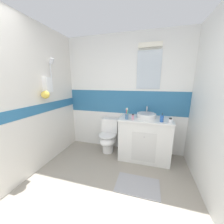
# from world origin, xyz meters

# --- Properties ---
(ground_plane) EXTENTS (3.20, 3.48, 0.04)m
(ground_plane) POSITION_xyz_m (0.00, 1.20, -0.02)
(ground_plane) COLOR gray
(wall_back_tiled) EXTENTS (3.20, 0.20, 2.50)m
(wall_back_tiled) POSITION_xyz_m (0.01, 2.45, 1.26)
(wall_back_tiled) COLOR white
(wall_back_tiled) RESTS_ON ground_plane
(wall_left_shower_alcove) EXTENTS (0.26, 3.48, 2.50)m
(wall_left_shower_alcove) POSITION_xyz_m (-1.35, 1.20, 1.25)
(wall_left_shower_alcove) COLOR silver
(wall_left_shower_alcove) RESTS_ON ground_plane
(vanity_cabinet) EXTENTS (0.99, 0.58, 0.85)m
(vanity_cabinet) POSITION_xyz_m (0.48, 2.12, 0.43)
(vanity_cabinet) COLOR silver
(vanity_cabinet) RESTS_ON ground_plane
(sink_basin) EXTENTS (0.37, 0.41, 0.20)m
(sink_basin) POSITION_xyz_m (0.49, 2.15, 0.90)
(sink_basin) COLOR white
(sink_basin) RESTS_ON vanity_cabinet
(toilet) EXTENTS (0.37, 0.50, 0.75)m
(toilet) POSITION_xyz_m (-0.30, 2.15, 0.35)
(toilet) COLOR white
(toilet) RESTS_ON ground_plane
(toothbrush_cup) EXTENTS (0.06, 0.06, 0.22)m
(toothbrush_cup) POSITION_xyz_m (0.14, 1.94, 0.91)
(toothbrush_cup) COLOR #4C7299
(toothbrush_cup) RESTS_ON vanity_cabinet
(soap_dispenser) EXTENTS (0.06, 0.06, 0.16)m
(soap_dispenser) POSITION_xyz_m (0.76, 1.94, 0.91)
(soap_dispenser) COLOR #2659B2
(soap_dispenser) RESTS_ON vanity_cabinet
(perfume_flask_small) EXTENTS (0.04, 0.03, 0.10)m
(perfume_flask_small) POSITION_xyz_m (0.25, 1.96, 0.90)
(perfume_flask_small) COLOR pink
(perfume_flask_small) RESTS_ON vanity_cabinet
(hair_gel_jar) EXTENTS (0.07, 0.07, 0.08)m
(hair_gel_jar) POSITION_xyz_m (0.90, 1.94, 0.89)
(hair_gel_jar) COLOR white
(hair_gel_jar) RESTS_ON vanity_cabinet
(bath_mat) EXTENTS (0.65, 0.42, 0.01)m
(bath_mat) POSITION_xyz_m (0.44, 1.31, 0.01)
(bath_mat) COLOR #99999E
(bath_mat) RESTS_ON ground_plane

